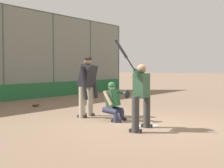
# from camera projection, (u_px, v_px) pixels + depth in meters

# --- Properties ---
(ground_plane) EXTENTS (160.00, 160.00, 0.00)m
(ground_plane) POSITION_uv_depth(u_px,v_px,m) (147.00, 126.00, 7.93)
(ground_plane) COLOR #7A604C
(home_plate_marker) EXTENTS (0.43, 0.43, 0.01)m
(home_plate_marker) POSITION_uv_depth(u_px,v_px,m) (147.00, 126.00, 7.93)
(home_plate_marker) COLOR white
(home_plate_marker) RESTS_ON ground_plane
(batter_at_plate) EXTENTS (1.06, 0.58, 2.13)m
(batter_at_plate) POSITION_uv_depth(u_px,v_px,m) (141.00, 94.00, 7.39)
(batter_at_plate) COLOR #333333
(batter_at_plate) RESTS_ON ground_plane
(catcher_behind_plate) EXTENTS (0.61, 0.72, 1.10)m
(catcher_behind_plate) POSITION_uv_depth(u_px,v_px,m) (114.00, 101.00, 8.66)
(catcher_behind_plate) COLOR #2D334C
(catcher_behind_plate) RESTS_ON ground_plane
(umpire_home) EXTENTS (0.73, 0.49, 1.80)m
(umpire_home) POSITION_uv_depth(u_px,v_px,m) (87.00, 85.00, 9.38)
(umpire_home) COLOR gray
(umpire_home) RESTS_ON ground_plane
(fielding_glove_on_dirt) EXTENTS (0.31, 0.24, 0.11)m
(fielding_glove_on_dirt) POSITION_uv_depth(u_px,v_px,m) (36.00, 105.00, 11.94)
(fielding_glove_on_dirt) COLOR #56331E
(fielding_glove_on_dirt) RESTS_ON ground_plane
(baseball_loose) EXTENTS (0.07, 0.07, 0.07)m
(baseball_loose) POSITION_uv_depth(u_px,v_px,m) (117.00, 106.00, 11.90)
(baseball_loose) COLOR white
(baseball_loose) RESTS_ON ground_plane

